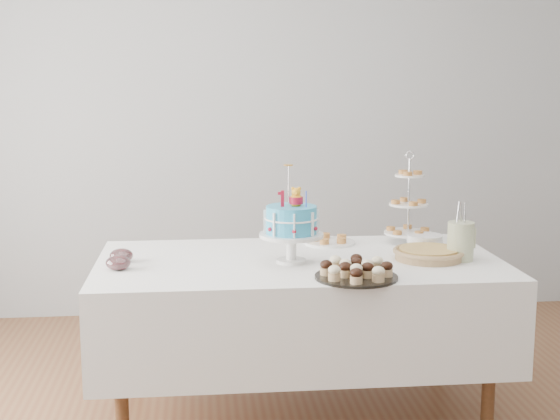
{
  "coord_description": "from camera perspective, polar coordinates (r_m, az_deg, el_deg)",
  "views": [
    {
      "loc": [
        -0.47,
        -3.3,
        1.63
      ],
      "look_at": [
        -0.09,
        0.3,
        1.01
      ],
      "focal_mm": 50.0,
      "sensor_mm": 36.0,
      "label": 1
    }
  ],
  "objects": [
    {
      "name": "cupcake_tray",
      "position": [
        3.39,
        5.6,
        -4.34
      ],
      "size": [
        0.36,
        0.36,
        0.08
      ],
      "color": "black",
      "rests_on": "table"
    },
    {
      "name": "pastry_plate",
      "position": [
        4.08,
        3.64,
        -2.23
      ],
      "size": [
        0.27,
        0.27,
        0.04
      ],
      "color": "white",
      "rests_on": "table"
    },
    {
      "name": "table",
      "position": [
        3.79,
        1.41,
        -6.96
      ],
      "size": [
        1.92,
        1.02,
        0.77
      ],
      "color": "white",
      "rests_on": "floor"
    },
    {
      "name": "jam_bowl_b",
      "position": [
        3.74,
        -11.53,
        -3.3
      ],
      "size": [
        0.11,
        0.11,
        0.07
      ],
      "color": "silver",
      "rests_on": "table"
    },
    {
      "name": "tiered_stand",
      "position": [
        4.11,
        9.39,
        0.37
      ],
      "size": [
        0.25,
        0.25,
        0.48
      ],
      "color": "silver",
      "rests_on": "table"
    },
    {
      "name": "plate_stack",
      "position": [
        4.02,
        10.55,
        -2.29
      ],
      "size": [
        0.18,
        0.18,
        0.07
      ],
      "color": "white",
      "rests_on": "table"
    },
    {
      "name": "walls",
      "position": [
        3.34,
        2.13,
        4.91
      ],
      "size": [
        5.04,
        4.04,
        2.7
      ],
      "color": "#A6AAAC",
      "rests_on": "floor"
    },
    {
      "name": "utensil_pitcher",
      "position": [
        3.79,
        13.08,
        -2.12
      ],
      "size": [
        0.13,
        0.13,
        0.28
      ],
      "rotation": [
        0.0,
        0.0,
        -0.17
      ],
      "color": "beige",
      "rests_on": "table"
    },
    {
      "name": "jam_bowl_a",
      "position": [
        3.6,
        -11.75,
        -3.8
      ],
      "size": [
        0.11,
        0.11,
        0.07
      ],
      "color": "silver",
      "rests_on": "table"
    },
    {
      "name": "pie",
      "position": [
        3.78,
        10.82,
        -3.12
      ],
      "size": [
        0.34,
        0.34,
        0.05
      ],
      "color": "tan",
      "rests_on": "table"
    },
    {
      "name": "birthday_cake",
      "position": [
        3.63,
        0.84,
        -1.96
      ],
      "size": [
        0.3,
        0.3,
        0.46
      ],
      "rotation": [
        0.0,
        0.0,
        -0.01
      ],
      "color": "white",
      "rests_on": "table"
    }
  ]
}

